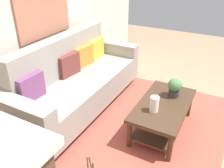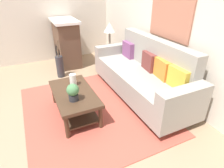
% 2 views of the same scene
% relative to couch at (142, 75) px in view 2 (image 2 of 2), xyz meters
% --- Properties ---
extents(ground_plane, '(9.57, 9.57, 0.00)m').
position_rel_couch_xyz_m(ground_plane, '(0.05, -1.52, -0.43)').
color(ground_plane, '#9E7F60').
extents(wall_back, '(5.57, 0.10, 2.70)m').
position_rel_couch_xyz_m(wall_back, '(0.05, 0.54, 0.92)').
color(wall_back, beige).
rests_on(wall_back, ground_plane).
extents(wall_left, '(0.10, 5.00, 2.70)m').
position_rel_couch_xyz_m(wall_left, '(-2.78, -1.02, 0.92)').
color(wall_left, beige).
rests_on(wall_left, ground_plane).
extents(area_rug, '(2.51, 2.19, 0.01)m').
position_rel_couch_xyz_m(area_rug, '(0.05, -1.02, -0.43)').
color(area_rug, '#B24C3D').
rests_on(area_rug, ground_plane).
extents(couch, '(2.38, 0.84, 1.08)m').
position_rel_couch_xyz_m(couch, '(0.00, 0.00, 0.00)').
color(couch, gray).
rests_on(couch, ground_plane).
extents(throw_pillow_plum, '(0.37, 0.14, 0.32)m').
position_rel_couch_xyz_m(throw_pillow_plum, '(-0.75, 0.12, 0.25)').
color(throw_pillow_plum, '#7A4270').
rests_on(throw_pillow_plum, couch).
extents(throw_pillow_maroon, '(0.37, 0.17, 0.32)m').
position_rel_couch_xyz_m(throw_pillow_maroon, '(0.00, 0.12, 0.25)').
color(throw_pillow_maroon, brown).
rests_on(throw_pillow_maroon, couch).
extents(throw_pillow_orange, '(0.37, 0.17, 0.32)m').
position_rel_couch_xyz_m(throw_pillow_orange, '(0.38, 0.12, 0.25)').
color(throw_pillow_orange, orange).
rests_on(throw_pillow_orange, couch).
extents(throw_pillow_mustard, '(0.36, 0.13, 0.32)m').
position_rel_couch_xyz_m(throw_pillow_mustard, '(0.75, 0.12, 0.25)').
color(throw_pillow_mustard, gold).
rests_on(throw_pillow_mustard, couch).
extents(coffee_table, '(1.10, 0.60, 0.43)m').
position_rel_couch_xyz_m(coffee_table, '(0.05, -1.31, -0.12)').
color(coffee_table, '#422D1E').
rests_on(coffee_table, ground_plane).
extents(tabletop_vase, '(0.11, 0.11, 0.20)m').
position_rel_couch_xyz_m(tabletop_vase, '(-0.17, -1.25, 0.10)').
color(tabletop_vase, white).
rests_on(tabletop_vase, coffee_table).
extents(potted_plant_tabletop, '(0.18, 0.18, 0.26)m').
position_rel_couch_xyz_m(potted_plant_tabletop, '(0.28, -1.37, 0.14)').
color(potted_plant_tabletop, '#2D2D33').
rests_on(potted_plant_tabletop, coffee_table).
extents(side_table, '(0.44, 0.44, 0.56)m').
position_rel_couch_xyz_m(side_table, '(-1.49, 0.02, -0.15)').
color(side_table, '#422D1E').
rests_on(side_table, ground_plane).
extents(table_lamp, '(0.28, 0.28, 0.57)m').
position_rel_couch_xyz_m(table_lamp, '(-1.49, 0.02, 0.56)').
color(table_lamp, gray).
rests_on(table_lamp, side_table).
extents(fireplace, '(1.02, 0.58, 1.16)m').
position_rel_couch_xyz_m(fireplace, '(-2.18, -0.88, 0.15)').
color(fireplace, brown).
rests_on(fireplace, ground_plane).
extents(floor_vase, '(0.17, 0.17, 0.49)m').
position_rel_couch_xyz_m(floor_vase, '(-1.50, -1.23, -0.18)').
color(floor_vase, '#2D2D33').
rests_on(floor_vase, ground_plane).
extents(floor_vase_branch_a, '(0.04, 0.05, 0.36)m').
position_rel_couch_xyz_m(floor_vase_branch_a, '(-1.48, -1.23, 0.24)').
color(floor_vase_branch_a, brown).
rests_on(floor_vase_branch_a, floor_vase).
extents(floor_vase_branch_b, '(0.03, 0.04, 0.36)m').
position_rel_couch_xyz_m(floor_vase_branch_b, '(-1.51, -1.21, 0.24)').
color(floor_vase_branch_b, brown).
rests_on(floor_vase_branch_b, floor_vase).
extents(floor_vase_branch_c, '(0.04, 0.05, 0.36)m').
position_rel_couch_xyz_m(floor_vase_branch_c, '(-1.51, -1.25, 0.24)').
color(floor_vase_branch_c, brown).
rests_on(floor_vase_branch_c, floor_vase).
extents(framed_painting, '(0.99, 0.03, 0.87)m').
position_rel_couch_xyz_m(framed_painting, '(0.00, 0.47, 1.07)').
color(framed_painting, '#B77056').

